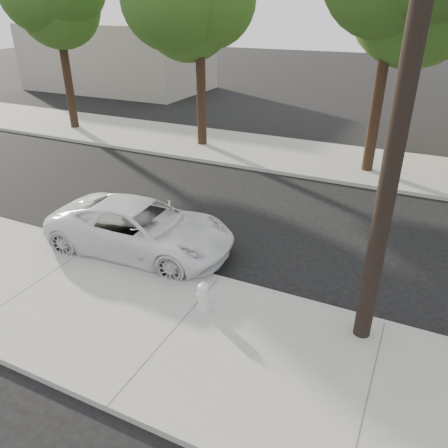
# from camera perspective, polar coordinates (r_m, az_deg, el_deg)

# --- Properties ---
(ground) EXTENTS (120.00, 120.00, 0.00)m
(ground) POSITION_cam_1_polar(r_m,az_deg,el_deg) (12.81, 3.57, -2.79)
(ground) COLOR black
(ground) RESTS_ON ground
(near_sidewalk) EXTENTS (90.00, 4.40, 0.15)m
(near_sidewalk) POSITION_cam_1_polar(r_m,az_deg,el_deg) (9.61, -6.53, -13.87)
(near_sidewalk) COLOR gray
(near_sidewalk) RESTS_ON ground
(far_sidewalk) EXTENTS (90.00, 5.00, 0.15)m
(far_sidewalk) POSITION_cam_1_polar(r_m,az_deg,el_deg) (20.29, 12.84, 8.20)
(far_sidewalk) COLOR gray
(far_sidewalk) RESTS_ON ground
(curb_near) EXTENTS (90.00, 0.12, 0.16)m
(curb_near) POSITION_cam_1_polar(r_m,az_deg,el_deg) (11.13, -0.58, -7.27)
(curb_near) COLOR #9E9B93
(curb_near) RESTS_ON ground
(building_far) EXTENTS (14.00, 8.00, 5.00)m
(building_far) POSITION_cam_1_polar(r_m,az_deg,el_deg) (38.95, -13.65, 20.46)
(building_far) COLOR gray
(building_far) RESTS_ON ground
(utility_pole) EXTENTS (1.40, 0.34, 9.00)m
(utility_pole) POSITION_cam_1_polar(r_m,az_deg,el_deg) (7.85, 22.09, 13.07)
(utility_pole) COLOR black
(utility_pole) RESTS_ON near_sidewalk
(tree_b) EXTENTS (4.34, 4.20, 8.45)m
(tree_b) POSITION_cam_1_polar(r_m,az_deg,el_deg) (20.92, -2.96, 26.30)
(tree_b) COLOR black
(tree_b) RESTS_ON far_sidewalk
(police_cruiser) EXTENTS (5.40, 2.74, 1.46)m
(police_cruiser) POSITION_cam_1_polar(r_m,az_deg,el_deg) (12.38, -10.78, -0.51)
(police_cruiser) COLOR white
(police_cruiser) RESTS_ON ground
(fire_hydrant) EXTENTS (0.36, 0.33, 0.67)m
(fire_hydrant) POSITION_cam_1_polar(r_m,az_deg,el_deg) (9.86, -2.69, -9.51)
(fire_hydrant) COLOR silver
(fire_hydrant) RESTS_ON near_sidewalk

